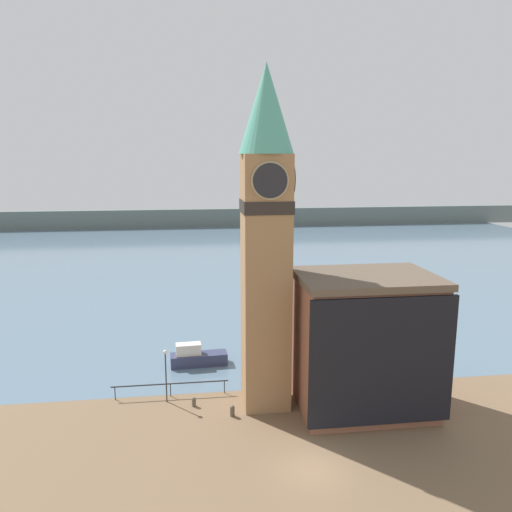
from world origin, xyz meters
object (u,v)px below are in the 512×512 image
at_px(clock_tower, 266,232).
at_px(mooring_bollard_far, 232,410).
at_px(pier_building, 365,342).
at_px(boat_near, 197,357).
at_px(mooring_bollard_near, 194,401).
at_px(lamp_post, 166,366).

relative_size(clock_tower, mooring_bollard_far, 30.06).
xyz_separation_m(pier_building, boat_near, (-12.15, 9.49, -4.34)).
bearing_deg(clock_tower, mooring_bollard_near, 178.03).
distance_m(mooring_bollard_far, lamp_post, 6.08).
height_order(mooring_bollard_near, mooring_bollard_far, mooring_bollard_far).
distance_m(boat_near, mooring_bollard_near, 7.71).
height_order(clock_tower, mooring_bollard_near, clock_tower).
bearing_deg(lamp_post, boat_near, 70.41).
bearing_deg(lamp_post, pier_building, -10.84).
bearing_deg(mooring_bollard_near, boat_near, 87.51).
bearing_deg(mooring_bollard_near, clock_tower, -1.97).
relative_size(clock_tower, lamp_post, 5.90).
xyz_separation_m(boat_near, lamp_post, (-2.39, -6.71, 2.14)).
distance_m(clock_tower, pier_building, 10.83).
height_order(clock_tower, pier_building, clock_tower).
distance_m(pier_building, boat_near, 16.02).
relative_size(boat_near, mooring_bollard_far, 6.25).
relative_size(mooring_bollard_near, lamp_post, 0.17).
relative_size(clock_tower, mooring_bollard_near, 34.23).
height_order(pier_building, lamp_post, pier_building).
bearing_deg(pier_building, lamp_post, 169.16).
distance_m(clock_tower, mooring_bollard_near, 13.85).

